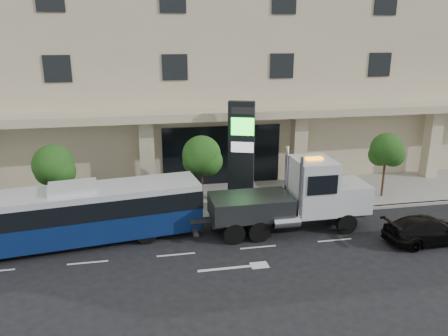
{
  "coord_description": "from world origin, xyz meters",
  "views": [
    {
      "loc": [
        -5.28,
        -20.07,
        9.86
      ],
      "look_at": [
        -1.01,
        2.0,
        3.06
      ],
      "focal_mm": 35.0,
      "sensor_mm": 36.0,
      "label": 1
    }
  ],
  "objects_px": {
    "signage_pylon": "(241,152)",
    "black_sedan": "(429,230)",
    "city_bus": "(75,214)",
    "tow_truck": "(297,198)"
  },
  "relations": [
    {
      "from": "city_bus",
      "to": "black_sedan",
      "type": "xyz_separation_m",
      "value": [
        17.13,
        -3.16,
        -0.91
      ]
    },
    {
      "from": "black_sedan",
      "to": "city_bus",
      "type": "bearing_deg",
      "value": 78.08
    },
    {
      "from": "tow_truck",
      "to": "black_sedan",
      "type": "height_order",
      "value": "tow_truck"
    },
    {
      "from": "city_bus",
      "to": "tow_truck",
      "type": "bearing_deg",
      "value": -10.02
    },
    {
      "from": "black_sedan",
      "to": "signage_pylon",
      "type": "distance_m",
      "value": 10.88
    },
    {
      "from": "city_bus",
      "to": "tow_truck",
      "type": "height_order",
      "value": "tow_truck"
    },
    {
      "from": "tow_truck",
      "to": "black_sedan",
      "type": "xyz_separation_m",
      "value": [
        5.97,
        -2.72,
        -1.1
      ]
    },
    {
      "from": "city_bus",
      "to": "signage_pylon",
      "type": "relative_size",
      "value": 2.02
    },
    {
      "from": "signage_pylon",
      "to": "black_sedan",
      "type": "bearing_deg",
      "value": -20.48
    },
    {
      "from": "tow_truck",
      "to": "black_sedan",
      "type": "distance_m",
      "value": 6.65
    }
  ]
}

